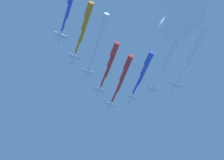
% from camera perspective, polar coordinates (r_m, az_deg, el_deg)
% --- Properties ---
extents(jet_lead, '(49.45, 19.44, 3.97)m').
position_cam_1_polar(jet_lead, '(227.15, 1.99, 0.96)').
color(jet_lead, silver).
extents(jet_port_inner, '(45.37, 18.01, 3.83)m').
position_cam_1_polar(jet_port_inner, '(220.28, -0.21, 3.34)').
color(jet_port_inner, silver).
extents(jet_starboard_inner, '(44.99, 17.72, 3.92)m').
position_cam_1_polar(jet_starboard_inner, '(227.15, 5.57, 1.83)').
color(jet_starboard_inner, silver).
extents(jet_port_mid, '(50.26, 19.88, 3.79)m').
position_cam_1_polar(jet_port_mid, '(213.13, -2.15, 7.57)').
color(jet_port_mid, silver).
extents(jet_starboard_mid, '(45.40, 17.60, 3.86)m').
position_cam_1_polar(jet_starboard_mid, '(226.77, 9.44, 3.41)').
color(jet_starboard_mid, silver).
extents(jet_port_outer, '(45.06, 17.42, 3.87)m').
position_cam_1_polar(jet_port_outer, '(206.21, -4.64, 9.69)').
color(jet_port_outer, silver).
extents(jet_starboard_outer, '(50.25, 18.96, 3.90)m').
position_cam_1_polar(jet_starboard_outer, '(221.94, 13.90, 4.88)').
color(jet_starboard_outer, silver).
extents(cloud_puff, '(44.31, 33.35, 27.07)m').
position_cam_1_polar(cloud_puff, '(228.51, 12.05, 11.32)').
color(cloud_puff, white).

